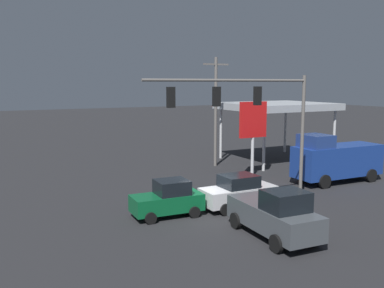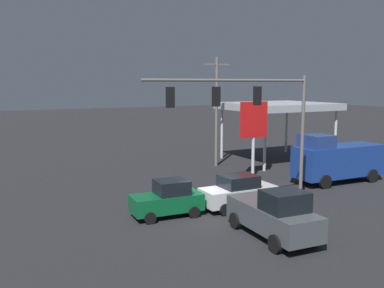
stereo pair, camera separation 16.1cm
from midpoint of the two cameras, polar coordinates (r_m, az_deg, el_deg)
name	(u,v)px [view 2 (the right image)]	position (r m, az deg, el deg)	size (l,w,h in m)	color
ground_plane	(208,211)	(24.37, 2.39, -8.92)	(200.00, 200.00, 0.00)	#262628
traffic_signal_assembly	(251,110)	(23.07, 8.03, 4.55)	(9.95, 0.43, 7.58)	slate
utility_pole	(217,109)	(36.67, 3.42, 4.67)	(2.40, 0.26, 9.30)	slate
gas_station_canopy	(278,107)	(40.05, 11.46, 4.88)	(9.03, 7.93, 5.35)	#B2B7BC
price_sign	(254,123)	(32.71, 8.37, 2.78)	(2.35, 0.27, 5.76)	silver
hatchback_crossing	(168,199)	(23.26, -3.05, -7.33)	(3.89, 2.12, 1.97)	#0C592D
delivery_truck	(336,159)	(32.55, 18.81, -1.94)	(6.88, 2.75, 3.58)	navy
sedan_far	(238,192)	(24.86, 6.38, -6.35)	(4.43, 2.12, 1.93)	silver
pickup_parked	(274,215)	(20.41, 11.17, -9.23)	(2.49, 5.30, 2.40)	#474C51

